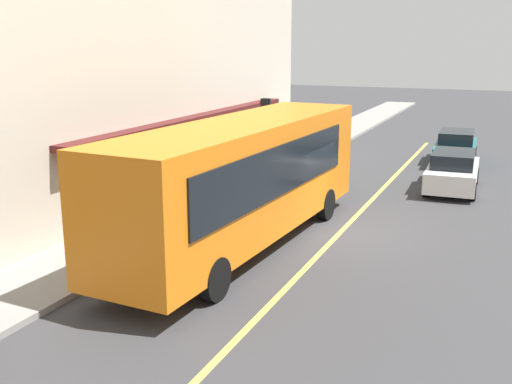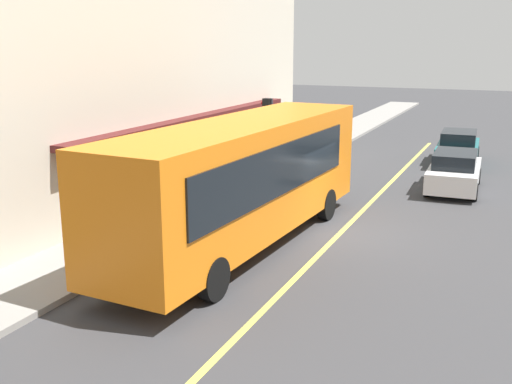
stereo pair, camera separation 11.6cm
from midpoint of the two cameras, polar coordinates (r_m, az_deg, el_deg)
name	(u,v)px [view 1 (the left image)]	position (r m, az deg, el deg)	size (l,w,h in m)	color
ground	(341,232)	(18.42, 7.84, -3.74)	(120.00, 120.00, 0.00)	#38383A
sidewalk	(184,210)	(20.45, -6.97, -1.70)	(80.00, 2.57, 0.15)	gray
lane_centre_stripe	(341,232)	(18.42, 7.84, -3.73)	(36.00, 0.16, 0.01)	#D8D14C
bus	(244,177)	(16.51, -1.34, 1.45)	(11.25, 3.12, 3.50)	orange
traffic_light	(266,119)	(24.75, 0.84, 6.94)	(0.30, 0.52, 3.20)	#2D2D33
car_white	(453,171)	(24.38, 17.93, 1.88)	(4.36, 1.99, 1.52)	white
car_teal	(456,148)	(29.87, 18.20, 3.99)	(4.39, 2.04, 1.52)	#14666B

